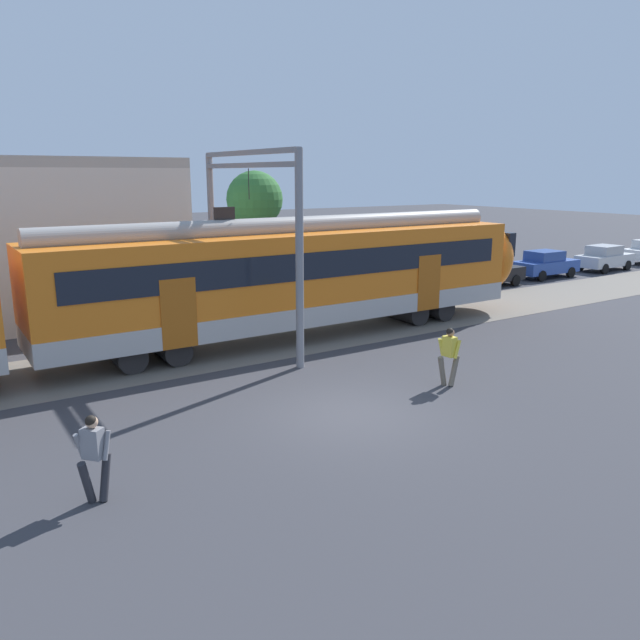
# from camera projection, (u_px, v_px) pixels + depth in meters

# --- Properties ---
(ground_plane) EXTENTS (160.00, 160.00, 0.00)m
(ground_plane) POSITION_uv_depth(u_px,v_px,m) (349.00, 414.00, 15.34)
(ground_plane) COLOR #38383D
(pedestrian_grey) EXTENTS (0.70, 0.46, 1.67)m
(pedestrian_grey) POSITION_uv_depth(u_px,v_px,m) (94.00, 452.00, 11.04)
(pedestrian_grey) COLOR #28282D
(pedestrian_grey) RESTS_ON ground
(pedestrian_yellow) EXTENTS (0.66, 0.54, 1.67)m
(pedestrian_yellow) POSITION_uv_depth(u_px,v_px,m) (449.00, 353.00, 17.21)
(pedestrian_yellow) COLOR #6B6051
(pedestrian_yellow) RESTS_ON ground
(parked_car_black) EXTENTS (4.02, 1.79, 1.54)m
(parked_car_black) POSITION_uv_depth(u_px,v_px,m) (488.00, 272.00, 32.68)
(parked_car_black) COLOR black
(parked_car_black) RESTS_ON ground
(parked_car_blue) EXTENTS (4.03, 1.82, 1.54)m
(parked_car_blue) POSITION_uv_depth(u_px,v_px,m) (545.00, 264.00, 35.44)
(parked_car_blue) COLOR #284799
(parked_car_blue) RESTS_ON ground
(parked_car_silver) EXTENTS (4.06, 1.88, 1.54)m
(parked_car_silver) POSITION_uv_depth(u_px,v_px,m) (605.00, 258.00, 38.08)
(parked_car_silver) COLOR #B7BABF
(parked_car_silver) RESTS_ON ground
(catenary_gantry) EXTENTS (0.24, 6.64, 6.53)m
(catenary_gantry) POSITION_uv_depth(u_px,v_px,m) (250.00, 219.00, 20.72)
(catenary_gantry) COLOR gray
(catenary_gantry) RESTS_ON ground
(street_tree_right) EXTENTS (2.85, 2.85, 5.95)m
(street_tree_right) POSITION_uv_depth(u_px,v_px,m) (255.00, 200.00, 31.47)
(street_tree_right) COLOR brown
(street_tree_right) RESTS_ON ground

